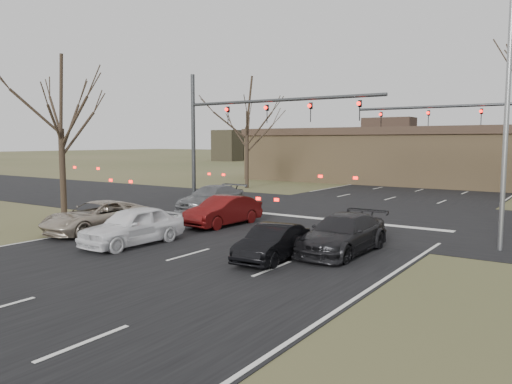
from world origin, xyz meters
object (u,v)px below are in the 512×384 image
mast_arm_far (487,125)px  car_silver_suv (97,217)px  car_white_sedan (133,226)px  car_red_ahead (223,211)px  car_charcoal_sedan (342,234)px  car_grey_ahead (211,198)px  streetlight_right_near (502,97)px  mast_arm_near (237,123)px  car_black_hatch (272,243)px  building (465,156)px

mast_arm_far → car_silver_suv: mast_arm_far is taller
car_white_sedan → car_red_ahead: size_ratio=1.02×
car_charcoal_sedan → car_grey_ahead: size_ratio=0.96×
car_red_ahead → car_silver_suv: bearing=-124.4°
car_charcoal_sedan → streetlight_right_near: bearing=40.3°
mast_arm_near → car_charcoal_sedan: size_ratio=2.53×
car_silver_suv → car_red_ahead: bearing=55.0°
mast_arm_near → streetlight_right_near: size_ratio=1.21×
car_silver_suv → car_white_sedan: car_white_sedan is taller
streetlight_right_near → car_silver_suv: (-15.16, -5.93, -4.90)m
car_black_hatch → car_grey_ahead: size_ratio=0.73×
car_grey_ahead → car_white_sedan: bearing=-70.7°
mast_arm_near → car_silver_suv: mast_arm_near is taller
car_silver_suv → car_white_sedan: bearing=-13.2°
building → car_charcoal_sedan: bearing=-85.8°
building → car_red_ahead: building is taller
streetlight_right_near → car_black_hatch: 9.80m
streetlight_right_near → car_grey_ahead: size_ratio=2.00×
streetlight_right_near → car_silver_suv: size_ratio=2.02×
mast_arm_near → car_red_ahead: (2.40, -4.37, -4.37)m
mast_arm_near → car_grey_ahead: 4.59m
car_white_sedan → car_red_ahead: 5.50m
mast_arm_far → streetlight_right_near: 13.28m
building → mast_arm_near: size_ratio=3.50×
car_black_hatch → car_grey_ahead: 12.40m
car_white_sedan → car_charcoal_sedan: 8.03m
car_white_sedan → car_grey_ahead: size_ratio=0.87×
car_white_sedan → car_red_ahead: (0.17, 5.50, -0.04)m
mast_arm_far → car_white_sedan: mast_arm_far is taller
mast_arm_far → car_black_hatch: size_ratio=3.04×
building → streetlight_right_near: streetlight_right_near is taller
car_silver_suv → car_white_sedan: 3.47m
mast_arm_far → car_white_sedan: bearing=-114.8°
car_white_sedan → car_charcoal_sedan: size_ratio=0.91×
mast_arm_near → car_white_sedan: bearing=-77.3°
building → car_charcoal_sedan: size_ratio=8.86×
building → car_black_hatch: building is taller
car_grey_ahead → mast_arm_far: bearing=38.6°
car_grey_ahead → car_red_ahead: 5.14m
car_black_hatch → car_charcoal_sedan: bearing=51.1°
building → car_silver_suv: bearing=-103.8°
car_grey_ahead → car_silver_suv: bearing=-90.6°
car_black_hatch → car_charcoal_sedan: (1.52, 2.32, 0.09)m
building → car_white_sedan: bearing=-98.2°
car_white_sedan → car_grey_ahead: (-3.50, 9.09, -0.02)m
streetlight_right_near → car_red_ahead: (-11.65, -1.37, -4.88)m
mast_arm_far → car_red_ahead: mast_arm_far is taller
mast_arm_near → building: bearing=73.9°
car_black_hatch → car_white_sedan: bearing=-176.8°
car_black_hatch → streetlight_right_near: bearing=39.0°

